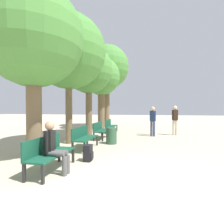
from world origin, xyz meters
TOP-DOWN VIEW (x-y plane):
  - ground_plane at (0.00, 0.00)m, footprint 80.00×80.00m
  - bench_row_0 at (-2.01, 0.51)m, footprint 0.53×1.58m
  - bench_row_1 at (-2.01, 2.94)m, footprint 0.53×1.58m
  - bench_row_2 at (-2.01, 5.37)m, footprint 0.53×1.58m
  - bench_row_3 at (-2.01, 7.80)m, footprint 0.53×1.58m
  - tree_row_0 at (-3.05, 1.39)m, footprint 3.11×3.11m
  - tree_row_1 at (-3.05, 3.83)m, footprint 3.33×3.33m
  - tree_row_2 at (-3.05, 6.53)m, footprint 2.86×2.86m
  - tree_row_3 at (-3.05, 9.35)m, footprint 2.85×2.85m
  - tree_row_4 at (-3.05, 11.19)m, footprint 3.77×3.77m
  - person_seated at (-1.77, 0.36)m, footprint 0.59×0.34m
  - backpack at (-1.31, 1.48)m, footprint 0.25×0.30m
  - pedestrian_near at (0.72, 7.17)m, footprint 0.33×0.24m
  - pedestrian_mid at (2.00, 7.38)m, footprint 0.35×0.24m
  - pedestrian_far at (0.70, 6.68)m, footprint 0.34×0.25m
  - trash_bin at (-1.16, 4.15)m, footprint 0.48×0.48m

SIDE VIEW (x-z plane):
  - ground_plane at x=0.00m, z-range 0.00..0.00m
  - backpack at x=-1.31m, z-range 0.00..0.48m
  - trash_bin at x=-1.16m, z-range 0.00..0.72m
  - bench_row_0 at x=-2.01m, z-range 0.07..0.93m
  - bench_row_1 at x=-2.01m, z-range 0.07..0.93m
  - bench_row_2 at x=-2.01m, z-range 0.07..0.93m
  - bench_row_3 at x=-2.01m, z-range 0.07..0.93m
  - person_seated at x=-1.77m, z-range 0.04..1.31m
  - pedestrian_near at x=0.72m, z-range 0.12..1.74m
  - pedestrian_far at x=0.70m, z-range 0.12..1.80m
  - pedestrian_mid at x=2.00m, z-range 0.13..1.87m
  - tree_row_0 at x=-3.05m, z-range 1.07..6.43m
  - tree_row_2 at x=-3.05m, z-range 1.20..6.56m
  - tree_row_3 at x=-3.05m, z-range 1.21..6.66m
  - tree_row_1 at x=-3.05m, z-range 1.21..6.99m
  - tree_row_4 at x=-3.05m, z-range 1.58..8.61m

